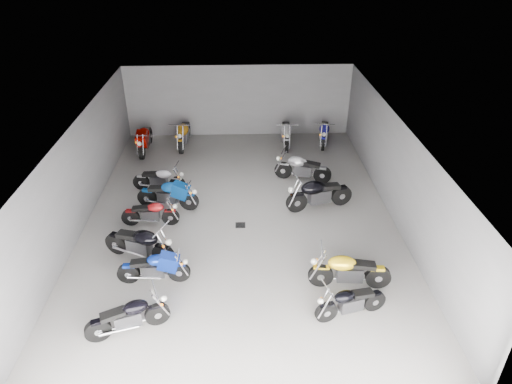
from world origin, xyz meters
TOP-DOWN VIEW (x-y plane):
  - ground at (0.00, 0.00)m, footprint 14.00×14.00m
  - wall_back at (0.00, 7.00)m, footprint 10.00×0.10m
  - wall_left at (-5.00, 0.00)m, footprint 0.10×14.00m
  - wall_right at (5.00, 0.00)m, footprint 0.10×14.00m
  - ceiling at (0.00, 0.00)m, footprint 10.00×14.00m
  - drain_grate at (0.00, -0.50)m, footprint 0.32×0.32m
  - motorcycle_left_a at (-2.63, -4.86)m, footprint 1.91×0.79m
  - motorcycle_left_b at (-2.31, -3.11)m, footprint 1.95×0.38m
  - motorcycle_left_c at (-2.86, -2.11)m, footprint 2.13×0.99m
  - motorcycle_left_d at (-2.84, -0.35)m, footprint 1.85×0.37m
  - motorcycle_left_e at (-2.41, 0.66)m, footprint 2.13×0.60m
  - motorcycle_left_f at (-2.89, 1.87)m, footprint 1.93×0.49m
  - motorcycle_right_a at (2.64, -4.54)m, footprint 1.84×0.61m
  - motorcycle_right_b at (2.83, -3.48)m, footprint 2.18×0.47m
  - motorcycle_right_e at (2.65, 0.45)m, footprint 2.32×0.75m
  - motorcycle_right_f at (2.34, 2.45)m, footprint 2.10×0.76m
  - motorcycle_back_a at (-4.00, 5.31)m, footprint 0.46×2.32m
  - motorcycle_back_b at (-2.40, 5.80)m, footprint 0.50×2.37m
  - motorcycle_back_e at (2.05, 5.71)m, footprint 0.49×2.31m
  - motorcycle_back_f at (3.73, 5.81)m, footprint 0.62×2.18m

SIDE VIEW (x-z plane):
  - ground at x=0.00m, z-range 0.00..0.00m
  - drain_grate at x=0.00m, z-range 0.00..0.01m
  - motorcycle_left_d at x=-2.84m, z-range 0.04..0.85m
  - motorcycle_right_a at x=2.64m, z-range 0.04..0.86m
  - motorcycle_left_f at x=-2.89m, z-range 0.04..0.89m
  - motorcycle_left_b at x=-2.31m, z-range 0.04..0.90m
  - motorcycle_left_a at x=-2.63m, z-range 0.04..0.91m
  - motorcycle_left_e at x=-2.41m, z-range 0.04..0.99m
  - motorcycle_right_f at x=2.34m, z-range 0.04..0.99m
  - motorcycle_right_b at x=2.83m, z-range 0.04..1.00m
  - motorcycle_back_f at x=3.73m, z-range 0.04..1.01m
  - motorcycle_left_c at x=-2.86m, z-range 0.05..1.03m
  - motorcycle_back_e at x=2.05m, z-range 0.05..1.06m
  - motorcycle_back_a at x=-4.00m, z-range 0.05..1.07m
  - motorcycle_right_e at x=2.65m, z-range 0.05..1.08m
  - motorcycle_back_b at x=-2.40m, z-range 0.05..1.09m
  - wall_back at x=0.00m, z-range 0.00..3.20m
  - wall_left at x=-5.00m, z-range 0.00..3.20m
  - wall_right at x=5.00m, z-range 0.00..3.20m
  - ceiling at x=0.00m, z-range 3.20..3.24m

